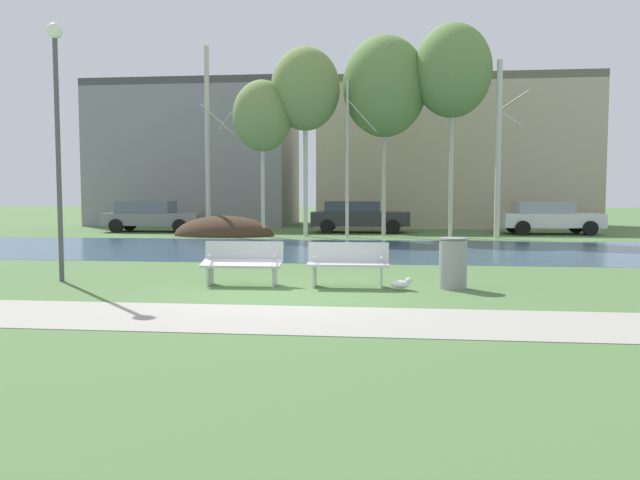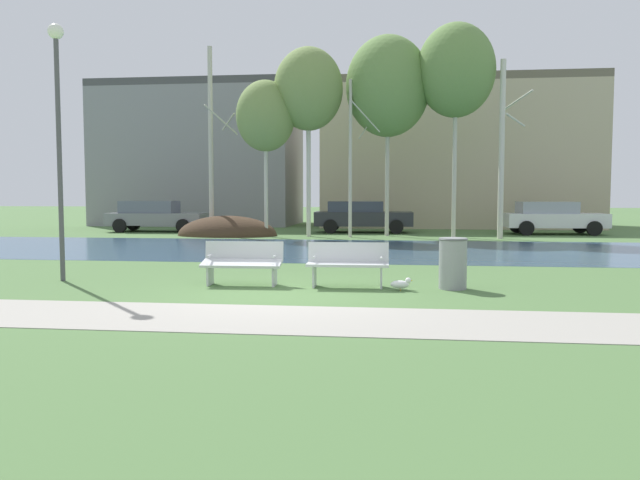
% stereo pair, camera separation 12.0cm
% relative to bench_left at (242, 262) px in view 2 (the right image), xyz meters
% --- Properties ---
extents(ground_plane, '(120.00, 120.00, 0.00)m').
position_rel_bench_left_xyz_m(ground_plane, '(1.06, 8.87, -0.47)').
color(ground_plane, '#4C703D').
extents(paved_path_strip, '(60.00, 2.13, 0.01)m').
position_rel_bench_left_xyz_m(paved_path_strip, '(1.06, -3.33, -0.47)').
color(paved_path_strip, '#9E998E').
rests_on(paved_path_strip, ground).
extents(river_band, '(80.00, 8.42, 0.01)m').
position_rel_bench_left_xyz_m(river_band, '(1.06, 8.23, -0.47)').
color(river_band, '#33516B').
rests_on(river_band, ground).
extents(soil_mound, '(4.34, 2.83, 1.72)m').
position_rel_bench_left_xyz_m(soil_mound, '(-4.26, 14.41, -0.47)').
color(soil_mound, '#423021').
rests_on(soil_mound, ground).
extents(bench_left, '(1.62, 0.61, 0.87)m').
position_rel_bench_left_xyz_m(bench_left, '(0.00, 0.00, 0.00)').
color(bench_left, silver).
rests_on(bench_left, ground).
extents(bench_right, '(1.62, 0.61, 0.87)m').
position_rel_bench_left_xyz_m(bench_right, '(2.12, 0.00, 0.00)').
color(bench_right, silver).
rests_on(bench_right, ground).
extents(trash_bin, '(0.56, 0.56, 0.99)m').
position_rel_bench_left_xyz_m(trash_bin, '(4.15, 0.01, 0.04)').
color(trash_bin, gray).
rests_on(trash_bin, ground).
extents(seagull, '(0.43, 0.16, 0.26)m').
position_rel_bench_left_xyz_m(seagull, '(3.16, -0.37, -0.34)').
color(seagull, white).
rests_on(seagull, ground).
extents(streetlamp, '(0.32, 0.32, 5.31)m').
position_rel_bench_left_xyz_m(streetlamp, '(-3.90, 0.13, 3.08)').
color(streetlamp, '#4C4C51').
rests_on(streetlamp, ground).
extents(birch_far_left, '(1.37, 2.40, 8.18)m').
position_rel_bench_left_xyz_m(birch_far_left, '(-5.08, 14.97, 3.66)').
color(birch_far_left, '#BCB7A8').
rests_on(birch_far_left, ground).
extents(birch_left, '(2.46, 2.46, 6.52)m').
position_rel_bench_left_xyz_m(birch_left, '(-2.46, 14.00, 4.56)').
color(birch_left, beige).
rests_on(birch_left, ground).
extents(birch_center_left, '(2.88, 2.88, 7.91)m').
position_rel_bench_left_xyz_m(birch_center_left, '(-0.70, 14.33, 5.68)').
color(birch_center_left, beige).
rests_on(birch_center_left, ground).
extents(birch_center, '(1.30, 2.27, 6.49)m').
position_rel_bench_left_xyz_m(birch_center, '(1.12, 14.09, 2.87)').
color(birch_center, beige).
rests_on(birch_center, ground).
extents(birch_center_right, '(3.55, 3.55, 8.47)m').
position_rel_bench_left_xyz_m(birch_center_right, '(2.59, 15.10, 5.86)').
color(birch_center_right, '#BCB7A8').
rests_on(birch_center_right, ground).
extents(birch_right, '(3.21, 3.21, 8.80)m').
position_rel_bench_left_xyz_m(birch_right, '(5.37, 14.71, 6.38)').
color(birch_right, beige).
rests_on(birch_right, ground).
extents(birch_far_right, '(1.27, 2.04, 7.12)m').
position_rel_bench_left_xyz_m(birch_far_right, '(7.18, 14.00, 3.17)').
color(birch_far_right, beige).
rests_on(birch_far_right, ground).
extents(parked_van_nearest_grey, '(4.61, 2.08, 1.46)m').
position_rel_bench_left_xyz_m(parked_van_nearest_grey, '(-8.40, 16.70, 0.30)').
color(parked_van_nearest_grey, slate).
rests_on(parked_van_nearest_grey, ground).
extents(parked_sedan_second_dark, '(4.56, 2.22, 1.45)m').
position_rel_bench_left_xyz_m(parked_sedan_second_dark, '(1.38, 17.26, 0.30)').
color(parked_sedan_second_dark, '#282B30').
rests_on(parked_sedan_second_dark, ground).
extents(parked_hatch_third_white, '(4.38, 2.23, 1.45)m').
position_rel_bench_left_xyz_m(parked_hatch_third_white, '(9.86, 17.00, 0.30)').
color(parked_hatch_third_white, silver).
rests_on(parked_hatch_third_white, ground).
extents(building_grey_warehouse, '(11.15, 6.32, 8.03)m').
position_rel_bench_left_xyz_m(building_grey_warehouse, '(-8.45, 24.08, 3.54)').
color(building_grey_warehouse, gray).
rests_on(building_grey_warehouse, ground).
extents(building_beige_block, '(14.30, 7.19, 7.84)m').
position_rel_bench_left_xyz_m(building_beige_block, '(6.18, 23.89, 3.45)').
color(building_beige_block, '#BCAD8E').
rests_on(building_beige_block, ground).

